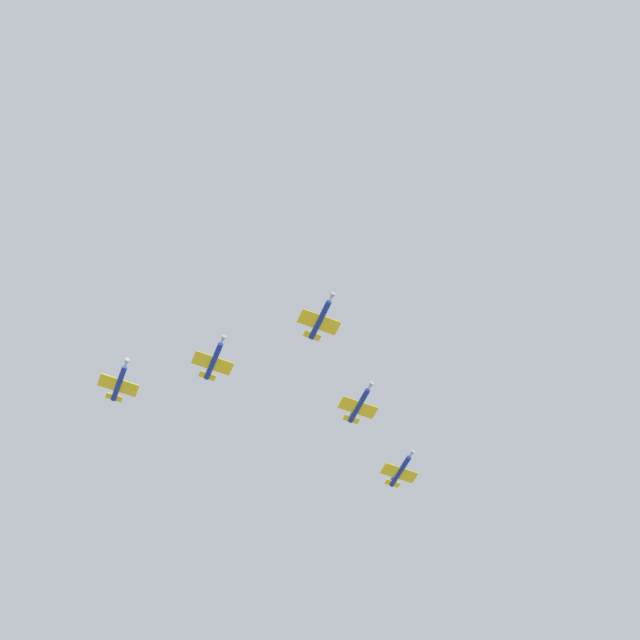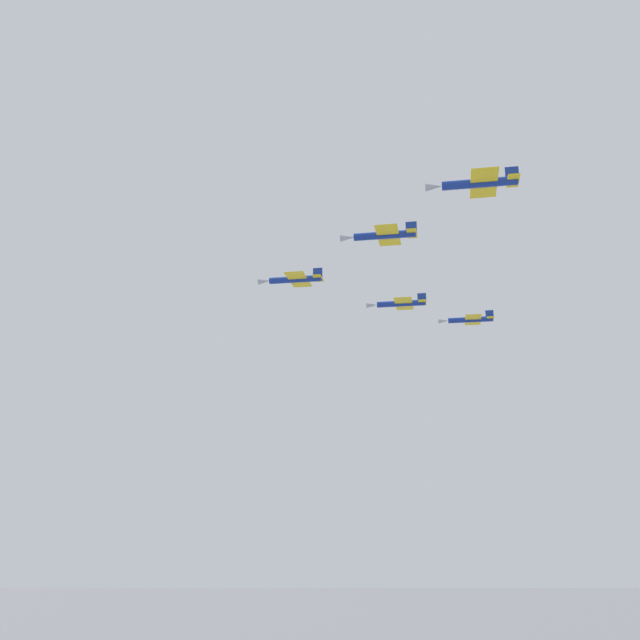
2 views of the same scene
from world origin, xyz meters
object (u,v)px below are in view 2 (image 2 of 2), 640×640
jet_port_outer (478,183)px  jet_starboard_inner (400,304)px  jet_port_inner (383,235)px  jet_lead (294,279)px  jet_starboard_outer (469,320)px

jet_port_outer → jet_starboard_inner: bearing=15.3°
jet_port_inner → jet_port_outer: jet_port_inner is taller
jet_lead → jet_starboard_outer: 49.84m
jet_port_inner → jet_starboard_outer: size_ratio=1.00×
jet_lead → jet_starboard_outer: size_ratio=1.00×
jet_starboard_inner → jet_port_outer: size_ratio=1.00×
jet_starboard_inner → jet_port_outer: bearing=-164.7°
jet_lead → jet_starboard_outer: jet_lead is taller
jet_lead → jet_port_outer: (42.57, 25.93, 0.24)m
jet_port_inner → jet_lead: bearing=46.6°
jet_port_inner → jet_starboard_outer: (-50.29, 25.78, -0.95)m
jet_lead → jet_port_outer: bearing=-136.8°
jet_lead → jet_starboard_inner: (-13.84, 22.53, -0.72)m
jet_starboard_outer → jet_port_inner: bearing=164.7°
jet_starboard_inner → jet_lead: bearing=133.4°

